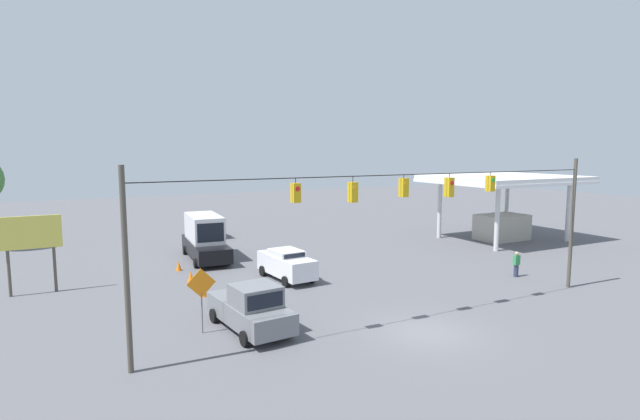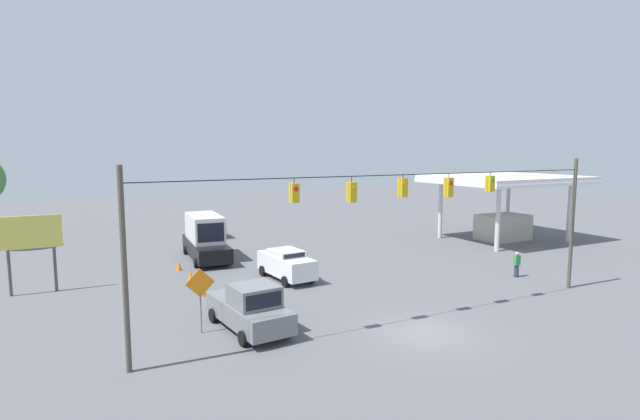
% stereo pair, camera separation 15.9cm
% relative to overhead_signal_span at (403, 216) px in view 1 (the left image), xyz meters
% --- Properties ---
extents(ground_plane, '(140.00, 140.00, 0.00)m').
position_rel_overhead_signal_span_xyz_m(ground_plane, '(0.02, 1.84, -4.84)').
color(ground_plane, '#56565B').
extents(overhead_signal_span, '(23.80, 0.38, 7.34)m').
position_rel_overhead_signal_span_xyz_m(overhead_signal_span, '(0.00, 0.00, 0.00)').
color(overhead_signal_span, '#4C473D').
rests_on(overhead_signal_span, ground_plane).
extents(sedan_white_withflow_mid, '(2.26, 4.70, 1.82)m').
position_rel_overhead_signal_span_xyz_m(sedan_white_withflow_mid, '(1.81, -9.07, -3.89)').
color(sedan_white_withflow_mid, silver).
rests_on(sedan_white_withflow_mid, ground_plane).
extents(sedan_tan_withflow_deep, '(2.24, 4.18, 1.86)m').
position_rel_overhead_signal_span_xyz_m(sedan_tan_withflow_deep, '(2.10, -25.81, -3.87)').
color(sedan_tan_withflow_deep, tan).
rests_on(sedan_tan_withflow_deep, ground_plane).
extents(box_truck_black_withflow_far, '(2.83, 7.36, 3.17)m').
position_rel_overhead_signal_span_xyz_m(box_truck_black_withflow_far, '(4.71, -16.94, -3.29)').
color(box_truck_black_withflow_far, black).
rests_on(box_truck_black_withflow_far, ground_plane).
extents(pickup_truck_grey_parked_shoulder, '(2.61, 5.28, 2.12)m').
position_rel_overhead_signal_span_xyz_m(pickup_truck_grey_parked_shoulder, '(6.61, -1.97, -3.86)').
color(pickup_truck_grey_parked_shoulder, slate).
rests_on(pickup_truck_grey_parked_shoulder, ground_plane).
extents(traffic_cone_nearest, '(0.38, 0.38, 0.62)m').
position_rel_overhead_signal_span_xyz_m(traffic_cone_nearest, '(7.10, -4.96, -4.53)').
color(traffic_cone_nearest, orange).
rests_on(traffic_cone_nearest, ground_plane).
extents(traffic_cone_second, '(0.38, 0.38, 0.62)m').
position_rel_overhead_signal_span_xyz_m(traffic_cone_second, '(7.19, -7.86, -4.53)').
color(traffic_cone_second, orange).
rests_on(traffic_cone_second, ground_plane).
extents(traffic_cone_third, '(0.38, 0.38, 0.62)m').
position_rel_overhead_signal_span_xyz_m(traffic_cone_third, '(7.06, -11.32, -4.53)').
color(traffic_cone_third, orange).
rests_on(traffic_cone_third, ground_plane).
extents(traffic_cone_fourth, '(0.38, 0.38, 0.62)m').
position_rel_overhead_signal_span_xyz_m(traffic_cone_fourth, '(7.15, -14.31, -4.53)').
color(traffic_cone_fourth, orange).
rests_on(traffic_cone_fourth, ground_plane).
extents(gas_station, '(12.00, 9.48, 5.56)m').
position_rel_overhead_signal_span_xyz_m(gas_station, '(-20.12, -12.55, -0.78)').
color(gas_station, silver).
rests_on(gas_station, ground_plane).
extents(roadside_billboard, '(3.09, 0.16, 4.29)m').
position_rel_overhead_signal_span_xyz_m(roadside_billboard, '(15.28, -12.65, -1.79)').
color(roadside_billboard, '#4C473D').
rests_on(roadside_billboard, ground_plane).
extents(work_zone_sign, '(1.27, 0.06, 2.84)m').
position_rel_overhead_signal_span_xyz_m(work_zone_sign, '(8.60, -2.59, -2.85)').
color(work_zone_sign, slate).
rests_on(work_zone_sign, ground_plane).
extents(pedestrian, '(0.40, 0.28, 1.58)m').
position_rel_overhead_signal_span_xyz_m(pedestrian, '(-11.03, -3.05, -4.06)').
color(pedestrian, '#2D334C').
rests_on(pedestrian, ground_plane).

